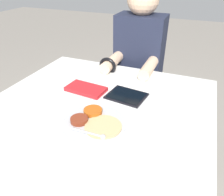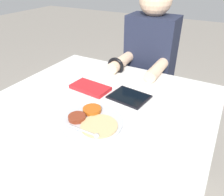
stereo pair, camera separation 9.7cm
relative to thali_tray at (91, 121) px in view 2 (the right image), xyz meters
The scene contains 6 objects.
ground_plane 0.77m from the thali_tray, 105.12° to the left, with size 12.00×12.00×0.00m, color gray.
dining_table 0.42m from the thali_tray, 105.12° to the left, with size 1.05×0.90×0.74m.
thali_tray is the anchor object (origin of this frame).
red_notebook 0.29m from the thali_tray, 124.64° to the left, with size 0.22×0.13×0.02m.
tablet_device 0.27m from the thali_tray, 78.78° to the left, with size 0.20×0.17×0.01m.
person_diner 0.81m from the thali_tray, 92.80° to the left, with size 0.34×0.45×1.23m.
Camera 2 is at (0.48, -0.77, 1.30)m, focal length 35.00 mm.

